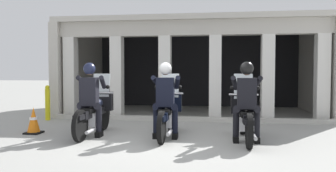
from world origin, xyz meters
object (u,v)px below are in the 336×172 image
motorcycle_center (168,113)px  bollard_kerbside (48,103)px  motorcycle_right (245,115)px  motorcycle_left (95,112)px  police_officer_left (90,93)px  traffic_cone_flank (34,121)px  police_officer_center (166,94)px  police_officer_right (247,95)px

motorcycle_center → bollard_kerbside: 4.16m
motorcycle_center → motorcycle_right: same height
motorcycle_left → police_officer_left: size_ratio=1.29×
motorcycle_left → bollard_kerbside: 2.82m
bollard_kerbside → traffic_cone_flank: bearing=-70.1°
police_officer_left → motorcycle_center: (1.63, 0.32, -0.44)m
motorcycle_left → police_officer_left: bearing=-91.1°
motorcycle_center → bollard_kerbside: (-3.74, 1.82, -0.00)m
motorcycle_left → motorcycle_right: (3.25, -0.14, 0.00)m
motorcycle_right → motorcycle_left: bearing=176.3°
police_officer_left → motorcycle_right: bearing=1.7°
police_officer_center → motorcycle_right: bearing=-0.7°
motorcycle_left → police_officer_center: 1.70m
motorcycle_right → police_officer_right: size_ratio=1.29×
motorcycle_center → traffic_cone_flank: 3.03m
motorcycle_center → traffic_cone_flank: size_ratio=3.46×
police_officer_center → police_officer_right: same height
police_officer_right → bollard_kerbside: size_ratio=1.58×
police_officer_right → traffic_cone_flank: police_officer_right is taller
motorcycle_left → police_officer_right: police_officer_right is taller
motorcycle_left → police_officer_center: (1.63, -0.24, 0.44)m
police_officer_left → traffic_cone_flank: size_ratio=2.69×
police_officer_center → police_officer_right: (1.63, -0.18, 0.00)m
motorcycle_left → motorcycle_right: 3.26m
motorcycle_center → police_officer_left: bearing=-173.2°
police_officer_left → police_officer_center: same height
motorcycle_center → motorcycle_left: bearing=177.0°
police_officer_center → motorcycle_center: bearing=85.3°
police_officer_right → traffic_cone_flank: (-4.65, 0.30, -0.65)m
police_officer_left → bollard_kerbside: police_officer_left is taller
police_officer_center → bollard_kerbside: size_ratio=1.58×
police_officer_left → motorcycle_center: bearing=10.4°
police_officer_center → motorcycle_right: police_officer_center is taller
traffic_cone_flank → motorcycle_left: bearing=5.1°
bollard_kerbside → police_officer_center: bearing=-29.4°
police_officer_left → police_officer_right: bearing=-3.2°
motorcycle_center → police_officer_center: 0.52m
police_officer_left → motorcycle_right: size_ratio=0.78×
police_officer_left → motorcycle_right: police_officer_left is taller
police_officer_left → bollard_kerbside: bearing=133.7°
traffic_cone_flank → bollard_kerbside: (-0.72, 1.99, 0.21)m
motorcycle_right → traffic_cone_flank: motorcycle_right is taller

